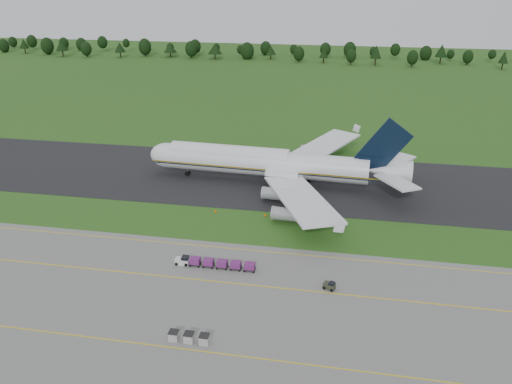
% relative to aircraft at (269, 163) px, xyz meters
% --- Properties ---
extents(ground, '(600.00, 600.00, 0.00)m').
position_rel_aircraft_xyz_m(ground, '(-3.90, -25.55, -5.62)').
color(ground, '#275319').
rests_on(ground, ground).
extents(apron, '(300.00, 52.00, 0.06)m').
position_rel_aircraft_xyz_m(apron, '(-3.90, -59.55, -5.59)').
color(apron, slate).
rests_on(apron, ground).
extents(taxiway, '(300.00, 40.00, 0.08)m').
position_rel_aircraft_xyz_m(taxiway, '(-3.90, 2.45, -5.58)').
color(taxiway, black).
rests_on(taxiway, ground).
extents(apron_markings, '(300.00, 30.20, 0.01)m').
position_rel_aircraft_xyz_m(apron_markings, '(-3.90, -52.53, -5.55)').
color(apron_markings, yellow).
rests_on(apron_markings, apron).
extents(tree_line, '(528.75, 23.04, 11.84)m').
position_rel_aircraft_xyz_m(tree_line, '(-18.32, 194.90, 0.51)').
color(tree_line, black).
rests_on(tree_line, ground).
extents(aircraft, '(69.98, 68.22, 19.68)m').
position_rel_aircraft_xyz_m(aircraft, '(0.00, 0.00, 0.00)').
color(aircraft, white).
rests_on(aircraft, ground).
extents(baggage_train, '(15.59, 1.65, 1.59)m').
position_rel_aircraft_xyz_m(baggage_train, '(-3.91, -42.89, -4.70)').
color(baggage_train, silver).
rests_on(baggage_train, apron).
extents(utility_cart, '(2.34, 1.86, 1.12)m').
position_rel_aircraft_xyz_m(utility_cart, '(18.01, -46.25, -5.01)').
color(utility_cart, '#2E3424').
rests_on(utility_cart, apron).
extents(uld_row, '(6.31, 1.51, 1.49)m').
position_rel_aircraft_xyz_m(uld_row, '(-2.35, -63.77, -4.81)').
color(uld_row, '#ABABAB').
rests_on(uld_row, apron).
extents(edge_markers, '(23.98, 0.30, 0.60)m').
position_rel_aircraft_xyz_m(edge_markers, '(2.31, -19.99, -5.34)').
color(edge_markers, '#DD6307').
rests_on(edge_markers, ground).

